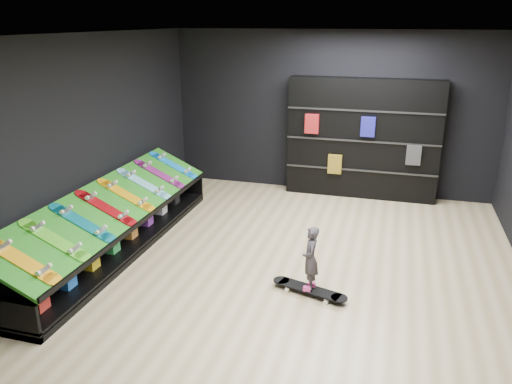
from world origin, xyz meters
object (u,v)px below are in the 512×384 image
(back_shelving, at_px, (363,139))
(floor_skateboard, at_px, (309,291))
(child, at_px, (310,270))
(display_rack, at_px, (116,233))

(back_shelving, xyz_separation_m, floor_skateboard, (-0.27, -3.83, -1.05))
(floor_skateboard, relative_size, child, 2.04)
(display_rack, relative_size, floor_skateboard, 4.59)
(display_rack, distance_m, floor_skateboard, 2.98)
(floor_skateboard, xyz_separation_m, child, (0.00, 0.00, 0.28))
(display_rack, bearing_deg, back_shelving, 46.12)
(display_rack, distance_m, back_shelving, 4.68)
(display_rack, xyz_separation_m, child, (2.92, -0.51, 0.08))
(back_shelving, xyz_separation_m, child, (-0.27, -3.83, -0.76))
(display_rack, distance_m, child, 2.97)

